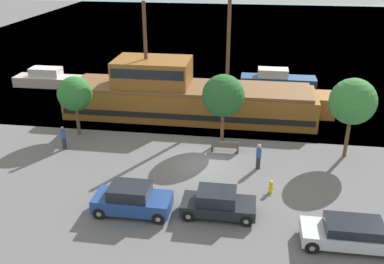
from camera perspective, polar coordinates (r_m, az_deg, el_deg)
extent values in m
plane|color=#5B5B5E|center=(27.66, 1.62, -4.06)|extent=(160.00, 160.00, 0.00)
plane|color=slate|center=(69.56, 6.06, 12.96)|extent=(80.00, 80.00, 0.00)
cube|color=brown|center=(34.72, -0.33, 3.98)|extent=(19.87, 4.81, 2.30)
cube|color=black|center=(34.84, -0.33, 3.45)|extent=(19.48, 4.89, 0.45)
cube|color=brown|center=(34.71, 17.17, 3.49)|extent=(1.40, 2.65, 1.61)
cube|color=brown|center=(34.31, -0.33, 5.99)|extent=(19.08, 4.43, 0.25)
cube|color=brown|center=(34.54, -5.28, 8.00)|extent=(5.96, 3.85, 2.05)
cube|color=black|center=(34.46, -5.30, 8.50)|extent=(5.66, 3.91, 0.74)
cylinder|color=#4C331E|center=(33.01, 4.89, 12.26)|extent=(0.28, 0.28, 7.62)
cylinder|color=#4C331E|center=(34.13, -6.25, 11.60)|extent=(0.28, 0.28, 6.48)
cube|color=#B7B2A8|center=(44.72, -18.13, 6.46)|extent=(7.37, 2.01, 0.98)
cube|color=silver|center=(44.72, -18.92, 7.58)|extent=(2.95, 1.57, 0.85)
cube|color=black|center=(44.32, -17.89, 7.58)|extent=(0.12, 1.41, 0.68)
cube|color=navy|center=(44.14, 11.40, 6.79)|extent=(7.43, 2.13, 0.72)
cube|color=silver|center=(43.90, 10.75, 7.79)|extent=(2.97, 1.66, 0.81)
cube|color=black|center=(43.95, 11.92, 7.71)|extent=(0.12, 1.49, 0.64)
cube|color=black|center=(22.41, 3.56, -9.83)|extent=(3.80, 1.75, 0.56)
cube|color=black|center=(22.10, 3.30, -8.53)|extent=(1.98, 1.57, 0.63)
cylinder|color=black|center=(21.84, 7.23, -11.64)|extent=(0.65, 0.22, 0.65)
cylinder|color=gray|center=(21.84, 7.23, -11.64)|extent=(0.25, 0.25, 0.25)
cylinder|color=black|center=(23.14, 7.35, -9.41)|extent=(0.65, 0.22, 0.65)
cylinder|color=gray|center=(23.14, 7.35, -9.41)|extent=(0.25, 0.25, 0.25)
cylinder|color=black|center=(22.02, -0.47, -11.09)|extent=(0.65, 0.22, 0.65)
cylinder|color=gray|center=(22.02, -0.47, -11.09)|extent=(0.25, 0.25, 0.25)
cylinder|color=black|center=(23.30, 0.13, -8.92)|extent=(0.65, 0.22, 0.65)
cylinder|color=gray|center=(23.30, 0.13, -8.92)|extent=(0.25, 0.25, 0.25)
cube|color=navy|center=(22.71, -7.92, -9.26)|extent=(4.00, 1.78, 0.74)
cube|color=black|center=(22.38, -8.32, -7.78)|extent=(2.08, 1.60, 0.61)
cylinder|color=black|center=(21.88, -4.50, -11.40)|extent=(0.66, 0.22, 0.66)
cylinder|color=gray|center=(21.88, -4.50, -11.40)|extent=(0.25, 0.25, 0.25)
cylinder|color=black|center=(23.18, -3.64, -9.15)|extent=(0.66, 0.22, 0.66)
cylinder|color=gray|center=(23.18, -3.64, -9.15)|extent=(0.25, 0.25, 0.25)
cylinder|color=black|center=(22.68, -12.23, -10.54)|extent=(0.66, 0.22, 0.66)
cylinder|color=gray|center=(22.68, -12.23, -10.54)|extent=(0.25, 0.25, 0.25)
cylinder|color=black|center=(23.93, -10.94, -8.43)|extent=(0.66, 0.22, 0.66)
cylinder|color=gray|center=(23.93, -10.94, -8.43)|extent=(0.25, 0.25, 0.25)
cube|color=#B7BCC6|center=(21.68, 21.00, -12.85)|extent=(4.99, 1.78, 0.60)
cube|color=black|center=(21.34, 20.82, -11.69)|extent=(2.59, 1.60, 0.47)
cylinder|color=black|center=(20.78, 15.70, -14.55)|extent=(0.66, 0.22, 0.66)
cylinder|color=gray|center=(20.78, 15.70, -14.55)|extent=(0.25, 0.25, 0.25)
cylinder|color=black|center=(22.05, 15.26, -11.99)|extent=(0.66, 0.22, 0.66)
cylinder|color=gray|center=(22.05, 15.26, -11.99)|extent=(0.25, 0.25, 0.25)
cylinder|color=yellow|center=(24.74, 10.45, -7.37)|extent=(0.22, 0.22, 0.56)
sphere|color=yellow|center=(24.56, 10.51, -6.65)|extent=(0.25, 0.25, 0.25)
cylinder|color=yellow|center=(24.71, 10.08, -7.29)|extent=(0.10, 0.09, 0.09)
cylinder|color=yellow|center=(24.73, 10.83, -7.33)|extent=(0.10, 0.09, 0.09)
cube|color=#4C4742|center=(28.92, 4.44, -1.88)|extent=(1.83, 0.45, 0.05)
cube|color=#4C4742|center=(28.64, 4.43, -1.64)|extent=(1.83, 0.06, 0.40)
cube|color=#2D2D2D|center=(29.07, 2.74, -2.18)|extent=(0.12, 0.36, 0.40)
cube|color=#2D2D2D|center=(28.98, 6.12, -2.38)|extent=(0.12, 0.36, 0.40)
cylinder|color=#232838|center=(27.07, 8.81, -4.03)|extent=(0.27, 0.27, 0.82)
cylinder|color=#2D4C93|center=(26.74, 8.91, -2.65)|extent=(0.32, 0.32, 0.63)
sphere|color=beige|center=(26.55, 8.97, -1.82)|extent=(0.22, 0.22, 0.22)
cylinder|color=#232838|center=(30.56, -16.67, -1.45)|extent=(0.27, 0.27, 0.81)
cylinder|color=#2D4C93|center=(30.27, -16.83, -0.22)|extent=(0.32, 0.32, 0.62)
sphere|color=#8C664C|center=(30.11, -16.92, 0.51)|extent=(0.22, 0.22, 0.22)
cylinder|color=brown|center=(32.37, -14.97, 1.43)|extent=(0.24, 0.24, 2.10)
sphere|color=#286B2D|center=(31.66, -15.36, 4.95)|extent=(2.48, 2.48, 2.48)
cylinder|color=brown|center=(30.07, 4.05, 0.62)|extent=(0.24, 0.24, 2.23)
sphere|color=#235B28|center=(29.23, 4.19, 4.86)|extent=(2.91, 2.91, 2.91)
cylinder|color=brown|center=(29.67, 19.95, -0.79)|extent=(0.24, 0.24, 2.59)
sphere|color=#337A38|center=(28.77, 20.65, 3.83)|extent=(2.95, 2.95, 2.95)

